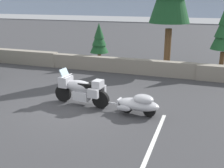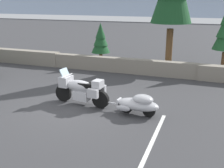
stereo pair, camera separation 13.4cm
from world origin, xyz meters
The scene contains 6 objects.
ground_plane centered at (0.00, 0.00, 0.00)m, with size 80.00×80.00×0.00m, color #38383A.
stone_guard_wall centered at (-0.17, 5.44, 0.40)m, with size 24.00×0.57×0.84m.
touring_motorcycle centered at (0.07, 0.30, 0.62)m, with size 2.31×0.88×1.33m.
car_shaped_trailer centered at (2.35, 0.06, 0.41)m, with size 2.23×0.87×0.76m.
pine_tree_far_right centered at (-1.61, 6.39, 1.60)m, with size 1.09×1.09×2.56m.
parking_stripe_marker centered at (3.23, -1.50, 0.00)m, with size 0.12×3.60×0.01m, color silver.
Camera 1 is at (4.42, -8.67, 3.85)m, focal length 44.45 mm.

